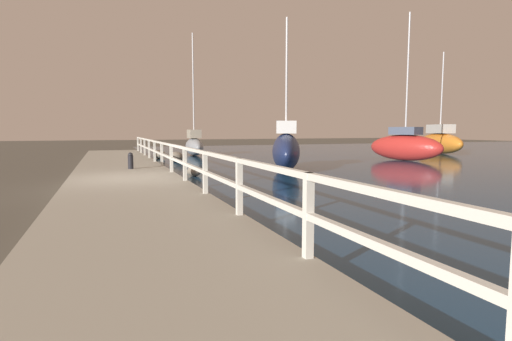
% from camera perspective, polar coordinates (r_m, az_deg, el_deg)
% --- Properties ---
extents(ground_plane, '(120.00, 120.00, 0.00)m').
position_cam_1_polar(ground_plane, '(12.80, -18.04, -2.22)').
color(ground_plane, '#4C473D').
extents(dock_walkway, '(3.34, 36.00, 0.27)m').
position_cam_1_polar(dock_walkway, '(12.79, -18.06, -1.63)').
color(dock_walkway, gray).
rests_on(dock_walkway, ground).
extents(railing, '(0.10, 32.50, 0.98)m').
position_cam_1_polar(railing, '(12.88, -11.17, 2.17)').
color(railing, silver).
rests_on(railing, dock_walkway).
extents(boulder_water_edge, '(0.70, 0.63, 0.53)m').
position_cam_1_polar(boulder_water_edge, '(24.74, -13.66, 2.26)').
color(boulder_water_edge, gray).
rests_on(boulder_water_edge, ground).
extents(boulder_upstream, '(0.53, 0.48, 0.40)m').
position_cam_1_polar(boulder_upstream, '(15.02, -8.82, -0.09)').
color(boulder_upstream, slate).
rests_on(boulder_upstream, ground).
extents(boulder_downstream, '(0.76, 0.69, 0.57)m').
position_cam_1_polar(boulder_downstream, '(21.72, -11.38, 1.89)').
color(boulder_downstream, slate).
rests_on(boulder_downstream, ground).
extents(mooring_bollard, '(0.20, 0.20, 0.62)m').
position_cam_1_polar(mooring_bollard, '(15.75, -17.48, 1.36)').
color(mooring_bollard, black).
rests_on(mooring_bollard, dock_walkway).
extents(sailboat_gray, '(1.23, 3.75, 8.11)m').
position_cam_1_polar(sailboat_gray, '(27.42, -8.82, 3.70)').
color(sailboat_gray, gray).
rests_on(sailboat_gray, water_surface).
extents(sailboat_orange, '(3.28, 6.13, 7.32)m').
position_cam_1_polar(sailboat_orange, '(32.43, 24.76, 3.78)').
color(sailboat_orange, orange).
rests_on(sailboat_orange, water_surface).
extents(sailboat_red, '(2.60, 4.63, 8.13)m').
position_cam_1_polar(sailboat_red, '(24.05, 20.51, 3.29)').
color(sailboat_red, red).
rests_on(sailboat_red, water_surface).
extents(sailboat_navy, '(3.18, 5.16, 6.43)m').
position_cam_1_polar(sailboat_navy, '(17.34, 4.31, 2.99)').
color(sailboat_navy, '#192347').
rests_on(sailboat_navy, water_surface).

